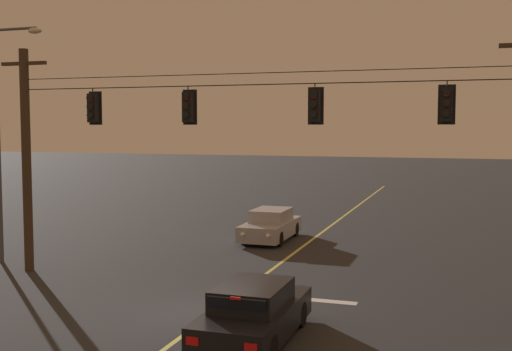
{
  "coord_description": "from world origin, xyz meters",
  "views": [
    {
      "loc": [
        6.42,
        -15.54,
        5.1
      ],
      "look_at": [
        0.0,
        3.97,
        3.5
      ],
      "focal_mm": 44.49,
      "sensor_mm": 36.0,
      "label": 1
    }
  ],
  "objects_px": {
    "car_waiting_near_lane": "(254,314)",
    "street_lamp_corner": "(4,124)",
    "car_oncoming_lead": "(271,226)",
    "traffic_light_centre": "(315,106)",
    "traffic_light_right_inner": "(447,104)",
    "traffic_light_left_inner": "(188,107)",
    "traffic_light_leftmost": "(93,108)"
  },
  "relations": [
    {
      "from": "traffic_light_right_inner",
      "to": "street_lamp_corner",
      "type": "relative_size",
      "value": 0.14
    },
    {
      "from": "traffic_light_left_inner",
      "to": "traffic_light_centre",
      "type": "xyz_separation_m",
      "value": [
        4.11,
        0.0,
        0.0
      ]
    },
    {
      "from": "traffic_light_right_inner",
      "to": "car_oncoming_lead",
      "type": "distance_m",
      "value": 12.55
    },
    {
      "from": "car_oncoming_lead",
      "to": "street_lamp_corner",
      "type": "relative_size",
      "value": 0.51
    },
    {
      "from": "car_oncoming_lead",
      "to": "traffic_light_left_inner",
      "type": "bearing_deg",
      "value": -91.11
    },
    {
      "from": "car_waiting_near_lane",
      "to": "car_oncoming_lead",
      "type": "height_order",
      "value": "same"
    },
    {
      "from": "traffic_light_leftmost",
      "to": "street_lamp_corner",
      "type": "bearing_deg",
      "value": 168.84
    },
    {
      "from": "traffic_light_leftmost",
      "to": "traffic_light_right_inner",
      "type": "height_order",
      "value": "same"
    },
    {
      "from": "traffic_light_right_inner",
      "to": "street_lamp_corner",
      "type": "distance_m",
      "value": 15.69
    },
    {
      "from": "traffic_light_left_inner",
      "to": "car_waiting_near_lane",
      "type": "relative_size",
      "value": 0.28
    },
    {
      "from": "car_waiting_near_lane",
      "to": "traffic_light_leftmost",
      "type": "bearing_deg",
      "value": 148.06
    },
    {
      "from": "traffic_light_right_inner",
      "to": "street_lamp_corner",
      "type": "xyz_separation_m",
      "value": [
        -15.66,
        0.85,
        -0.52
      ]
    },
    {
      "from": "traffic_light_left_inner",
      "to": "traffic_light_right_inner",
      "type": "bearing_deg",
      "value": 0.0
    },
    {
      "from": "street_lamp_corner",
      "to": "traffic_light_leftmost",
      "type": "bearing_deg",
      "value": -11.16
    },
    {
      "from": "traffic_light_left_inner",
      "to": "car_waiting_near_lane",
      "type": "bearing_deg",
      "value": -50.43
    },
    {
      "from": "car_waiting_near_lane",
      "to": "street_lamp_corner",
      "type": "bearing_deg",
      "value": 155.16
    },
    {
      "from": "traffic_light_left_inner",
      "to": "car_oncoming_lead",
      "type": "bearing_deg",
      "value": 88.89
    },
    {
      "from": "street_lamp_corner",
      "to": "car_waiting_near_lane",
      "type": "bearing_deg",
      "value": -24.84
    },
    {
      "from": "car_oncoming_lead",
      "to": "car_waiting_near_lane",
      "type": "bearing_deg",
      "value": -74.82
    },
    {
      "from": "street_lamp_corner",
      "to": "traffic_light_left_inner",
      "type": "bearing_deg",
      "value": -6.25
    },
    {
      "from": "traffic_light_leftmost",
      "to": "traffic_light_right_inner",
      "type": "xyz_separation_m",
      "value": [
        11.33,
        0.0,
        0.0
      ]
    },
    {
      "from": "traffic_light_centre",
      "to": "traffic_light_right_inner",
      "type": "height_order",
      "value": "same"
    },
    {
      "from": "traffic_light_centre",
      "to": "car_waiting_near_lane",
      "type": "distance_m",
      "value": 6.76
    },
    {
      "from": "traffic_light_left_inner",
      "to": "street_lamp_corner",
      "type": "height_order",
      "value": "street_lamp_corner"
    },
    {
      "from": "traffic_light_centre",
      "to": "car_waiting_near_lane",
      "type": "xyz_separation_m",
      "value": [
        -0.42,
        -4.46,
        -5.07
      ]
    },
    {
      "from": "car_oncoming_lead",
      "to": "traffic_light_centre",
      "type": "bearing_deg",
      "value": -65.14
    },
    {
      "from": "traffic_light_centre",
      "to": "traffic_light_right_inner",
      "type": "bearing_deg",
      "value": 0.0
    },
    {
      "from": "car_oncoming_lead",
      "to": "traffic_light_right_inner",
      "type": "bearing_deg",
      "value": -47.87
    },
    {
      "from": "traffic_light_left_inner",
      "to": "street_lamp_corner",
      "type": "distance_m",
      "value": 7.86
    },
    {
      "from": "traffic_light_centre",
      "to": "street_lamp_corner",
      "type": "xyz_separation_m",
      "value": [
        -11.9,
        0.85,
        -0.52
      ]
    },
    {
      "from": "traffic_light_leftmost",
      "to": "car_waiting_near_lane",
      "type": "distance_m",
      "value": 9.84
    },
    {
      "from": "traffic_light_centre",
      "to": "traffic_light_right_inner",
      "type": "distance_m",
      "value": 3.76
    }
  ]
}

